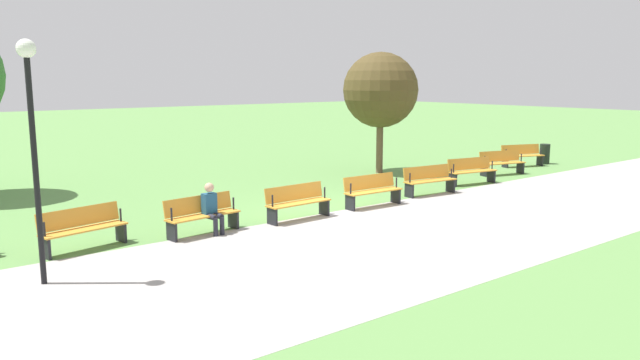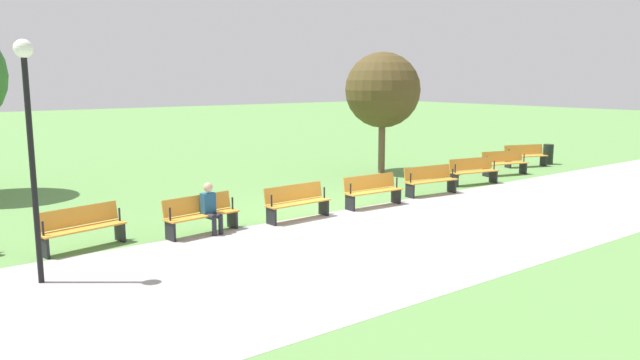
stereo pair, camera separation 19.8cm
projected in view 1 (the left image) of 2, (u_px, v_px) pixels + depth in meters
The scene contains 14 objects.
ground_plane at pixel (339, 213), 16.48m from camera, with size 120.00×120.00×0.00m, color #5B8C47.
path_paving at pixel (418, 234), 14.26m from camera, with size 38.21×6.17×0.01m, color #A39E99.
bench_0 at pixel (522, 155), 25.08m from camera, with size 1.88×1.06×0.89m.
bench_1 at pixel (502, 162), 22.95m from camera, with size 1.88×0.93×0.89m.
bench_2 at pixel (471, 170), 20.92m from camera, with size 1.88×0.81×0.89m.
bench_3 at pixel (429, 179), 19.03m from camera, with size 1.87×0.68×0.89m.
bench_4 at pixel (372, 190), 17.27m from camera, with size 1.84×0.54×0.89m.
bench_5 at pixel (297, 201), 15.67m from camera, with size 1.84×0.54×0.89m.
bench_6 at pixel (202, 214), 14.22m from camera, with size 1.87×0.68×0.89m.
bench_7 at pixel (83, 227), 12.93m from camera, with size 1.88×0.81×0.89m.
person_seated at pixel (212, 207), 14.22m from camera, with size 0.37×0.55×1.20m.
tree_1 at pixel (380, 90), 22.98m from camera, with size 2.84×2.84×4.57m.
lamp_post at pixel (31, 118), 10.35m from camera, with size 0.32×0.32×4.25m.
trash_bin at pixel (545, 154), 25.83m from camera, with size 0.42×0.42×0.84m, color black.
Camera 1 is at (10.39, 12.31, 3.61)m, focal length 34.28 mm.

